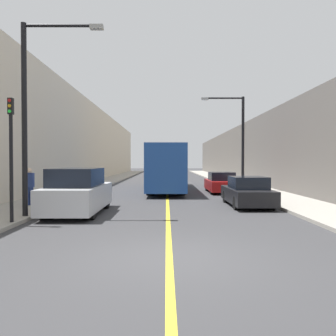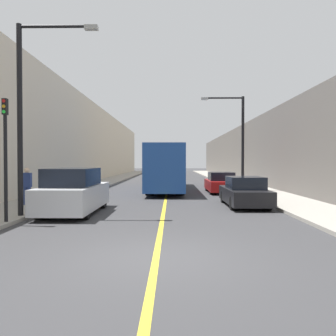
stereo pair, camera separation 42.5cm
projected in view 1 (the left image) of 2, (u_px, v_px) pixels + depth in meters
ground_plane at (169, 258)px, 7.45m from camera, size 200.00×200.00×0.00m
sidewalk_left at (109, 180)px, 37.41m from camera, size 2.95×72.00×0.14m
sidewalk_right at (224, 180)px, 37.48m from camera, size 2.95×72.00×0.14m
building_row_left at (79, 143)px, 37.31m from camera, size 4.00×72.00×8.59m
building_row_right at (255, 153)px, 37.43m from camera, size 4.00×72.00×6.25m
road_center_line at (167, 181)px, 37.44m from camera, size 0.16×72.00×0.01m
bus at (166, 167)px, 25.21m from camera, size 2.53×12.68×3.30m
parked_suv_left at (78, 193)px, 13.74m from camera, size 2.03×4.84×1.91m
car_right_near at (247, 193)px, 16.08m from camera, size 1.84×4.34×1.46m
car_right_mid at (221, 183)px, 23.07m from camera, size 1.85×4.36×1.45m
street_lamp_left at (32, 104)px, 12.30m from camera, size 3.09×0.24×7.25m
street_lamp_right at (238, 136)px, 23.36m from camera, size 3.09×0.24×6.68m
traffic_light at (11, 155)px, 11.05m from camera, size 0.16×0.18×4.20m
pedestrian at (30, 186)px, 15.41m from camera, size 0.39×0.25×1.76m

